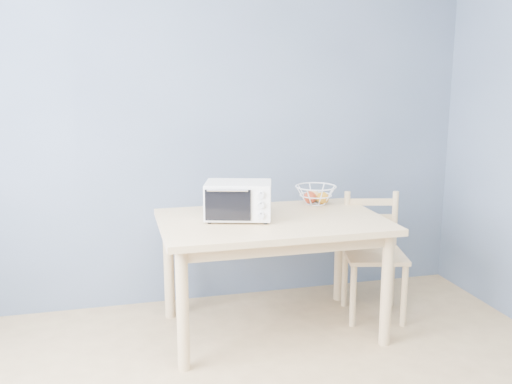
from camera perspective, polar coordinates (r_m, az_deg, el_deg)
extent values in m
cube|color=slate|center=(4.05, -5.92, 6.84)|extent=(4.00, 0.01, 2.60)
cube|color=#D9B082|center=(3.59, 1.62, -2.98)|extent=(1.40, 0.90, 0.04)
cylinder|color=#D9B082|center=(3.25, -7.34, -11.68)|extent=(0.07, 0.07, 0.71)
cylinder|color=#D9B082|center=(3.60, 12.93, -9.52)|extent=(0.07, 0.07, 0.71)
cylinder|color=#D9B082|center=(3.94, -8.70, -7.47)|extent=(0.07, 0.07, 0.71)
cylinder|color=#D9B082|center=(4.23, 8.34, -6.09)|extent=(0.07, 0.07, 0.71)
cube|color=white|center=(3.53, -1.77, -0.78)|extent=(0.46, 0.37, 0.22)
cube|color=black|center=(3.54, -2.64, -0.81)|extent=(0.32, 0.30, 0.18)
cube|color=black|center=(3.40, -2.83, -1.32)|extent=(0.27, 0.09, 0.19)
cylinder|color=silver|center=(3.37, -2.87, 0.14)|extent=(0.24, 0.08, 0.01)
cube|color=white|center=(3.40, 0.50, -1.29)|extent=(0.11, 0.04, 0.21)
cylinder|color=black|center=(3.48, -4.68, -3.04)|extent=(0.02, 0.02, 0.01)
cylinder|color=black|center=(3.46, 0.96, -3.10)|extent=(0.02, 0.02, 0.01)
cylinder|color=black|center=(3.68, -4.31, -2.22)|extent=(0.02, 0.02, 0.01)
cylinder|color=black|center=(3.66, 1.02, -2.27)|extent=(0.02, 0.02, 0.01)
cylinder|color=silver|center=(3.37, 0.50, -0.29)|extent=(0.04, 0.02, 0.04)
cylinder|color=silver|center=(3.39, 0.49, -1.33)|extent=(0.04, 0.02, 0.04)
cylinder|color=silver|center=(3.40, 0.49, -2.36)|extent=(0.04, 0.02, 0.04)
torus|color=white|center=(3.96, 6.00, 0.55)|extent=(0.29, 0.29, 0.01)
torus|color=white|center=(3.97, 5.98, -0.31)|extent=(0.23, 0.23, 0.01)
torus|color=white|center=(3.98, 5.97, -1.16)|extent=(0.13, 0.13, 0.01)
sphere|color=red|center=(3.97, 5.40, -0.54)|extent=(0.09, 0.09, 0.09)
sphere|color=orange|center=(3.97, 6.69, -0.61)|extent=(0.09, 0.09, 0.09)
sphere|color=#EEAF5C|center=(4.03, 5.78, -0.42)|extent=(0.08, 0.08, 0.08)
cube|color=#D9B082|center=(3.97, 11.77, -6.21)|extent=(0.48, 0.48, 0.03)
cylinder|color=#D9B082|center=(3.86, 9.68, -10.21)|extent=(0.04, 0.04, 0.42)
cylinder|color=#D9B082|center=(3.93, 14.59, -10.01)|extent=(0.04, 0.04, 0.42)
cylinder|color=#D9B082|center=(4.17, 8.86, -8.49)|extent=(0.04, 0.04, 0.42)
cylinder|color=#D9B082|center=(4.24, 13.41, -8.34)|extent=(0.04, 0.04, 0.42)
cylinder|color=#D9B082|center=(4.04, 9.05, -2.88)|extent=(0.04, 0.04, 0.42)
cylinder|color=#D9B082|center=(4.11, 13.69, -2.82)|extent=(0.04, 0.04, 0.42)
cube|color=#D9B082|center=(4.10, 11.34, -4.06)|extent=(0.33, 0.10, 0.05)
cube|color=#D9B082|center=(4.07, 11.40, -2.53)|extent=(0.33, 0.10, 0.05)
cube|color=#D9B082|center=(4.04, 11.46, -0.99)|extent=(0.33, 0.10, 0.05)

